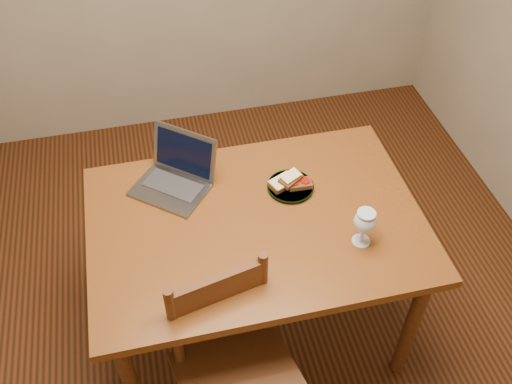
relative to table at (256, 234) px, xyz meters
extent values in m
cube|color=black|center=(-0.04, 0.06, -0.66)|extent=(3.20, 3.20, 0.02)
cube|color=#48230C|center=(0.00, 0.00, 0.07)|extent=(1.30, 0.90, 0.04)
cylinder|color=#381A0B|center=(0.57, -0.37, -0.30)|extent=(0.06, 0.06, 0.70)
cylinder|color=#381A0B|center=(-0.57, 0.37, -0.30)|extent=(0.06, 0.06, 0.70)
cylinder|color=#381A0B|center=(0.57, 0.37, -0.30)|extent=(0.06, 0.06, 0.70)
cube|color=#381A0B|center=(-0.17, -0.48, -0.23)|extent=(0.50, 0.48, 0.04)
cube|color=#381A0B|center=(-0.21, -0.32, 0.14)|extent=(0.34, 0.10, 0.12)
cylinder|color=black|center=(0.18, 0.14, 0.09)|extent=(0.19, 0.19, 0.02)
cube|color=slate|center=(-0.31, 0.23, 0.09)|extent=(0.35, 0.34, 0.01)
cube|color=slate|center=(-0.22, 0.33, 0.20)|extent=(0.26, 0.23, 0.20)
cube|color=black|center=(-0.22, 0.33, 0.20)|extent=(0.22, 0.20, 0.16)
camera|label=1|loc=(-0.34, -1.44, 1.75)|focal=40.00mm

